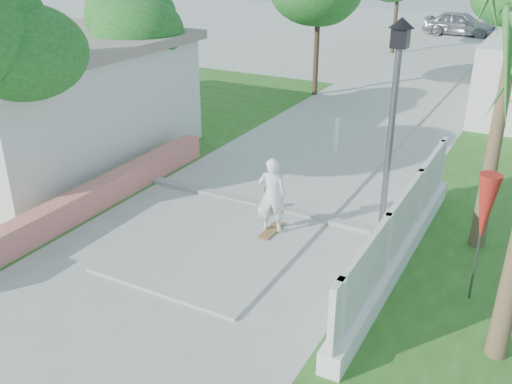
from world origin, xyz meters
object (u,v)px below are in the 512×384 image
Objects in this scene: skateboarder at (270,194)px; dog at (265,207)px; street_lamp at (391,131)px; parked_car at (460,24)px; bollard at (336,135)px; patio_umbrella at (485,210)px.

dog is (-0.39, 0.53, -0.62)m from skateboarder.
dog is at bearing 177.11° from street_lamp.
skateboarder reaches higher than parked_car.
bollard is 2.02× the size of dog.
patio_umbrella is 4.26× the size of dog.
patio_umbrella is (1.90, -1.00, -0.74)m from street_lamp.
street_lamp is 3.47m from dog.
street_lamp is at bearing 174.04° from skateboarder.
patio_umbrella is 29.54m from parked_car.
street_lamp reaches higher than patio_umbrella.
patio_umbrella reaches higher than parked_car.
skateboarder is (0.43, -4.90, 0.24)m from bollard.
street_lamp is at bearing -168.89° from parked_car.
bollard is at bearing 77.29° from dog.
patio_umbrella is 1.36× the size of skateboarder.
parked_car is (-1.00, 27.86, 0.53)m from dog.
parked_car is (-0.96, 23.50, 0.16)m from bollard.
skateboarder reaches higher than dog.
parked_car is (-5.56, 29.00, -0.95)m from patio_umbrella.
dog is (-4.56, 1.13, -1.48)m from patio_umbrella.
patio_umbrella is at bearing -27.76° from street_lamp.
street_lamp reaches higher than dog.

